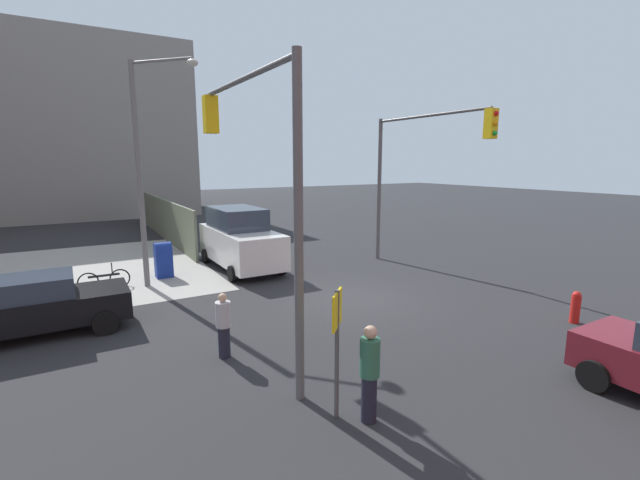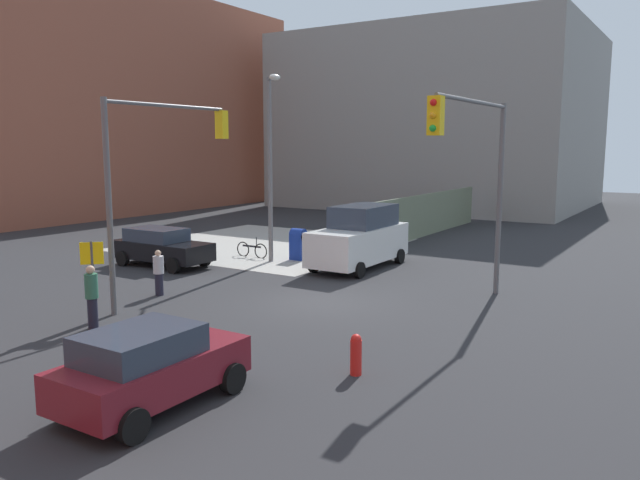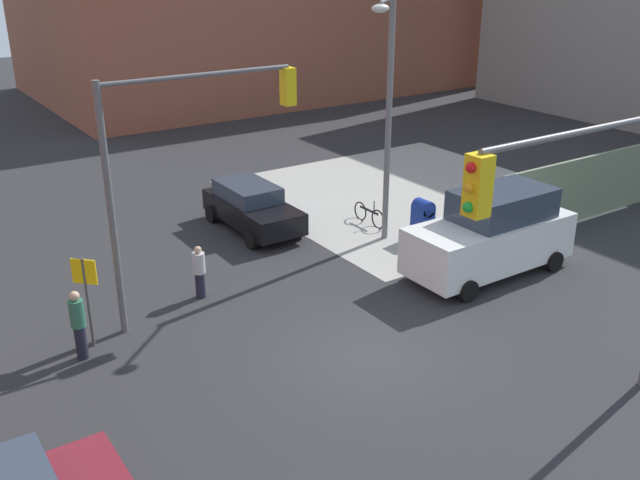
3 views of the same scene
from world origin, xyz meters
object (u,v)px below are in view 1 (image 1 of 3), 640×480
bicycle_leaning_on_fence (104,280)px  van_white_delivery (240,239)px  traffic_signal_se_corner (417,159)px  fire_hydrant (576,307)px  hatchback_black (34,305)px  pedestrian_crossing (370,372)px  street_lamp_corner (147,158)px  traffic_signal_nw_corner (254,159)px  pedestrian_waiting (224,325)px  mailbox_blue (163,259)px

bicycle_leaning_on_fence → van_white_delivery: bearing=-84.6°
traffic_signal_se_corner → fire_hydrant: size_ratio=6.91×
hatchback_black → pedestrian_crossing: bearing=-145.1°
van_white_delivery → pedestrian_crossing: 12.08m
van_white_delivery → fire_hydrant: bearing=-151.6°
street_lamp_corner → hatchback_black: bearing=130.9°
traffic_signal_nw_corner → van_white_delivery: bearing=-17.6°
traffic_signal_se_corner → van_white_delivery: bearing=57.3°
street_lamp_corner → pedestrian_waiting: 7.95m
traffic_signal_nw_corner → hatchback_black: traffic_signal_nw_corner is taller
hatchback_black → bicycle_leaning_on_fence: size_ratio=2.53×
traffic_signal_nw_corner → street_lamp_corner: street_lamp_corner is taller
traffic_signal_nw_corner → fire_hydrant: (-2.59, -8.70, -4.14)m
traffic_signal_nw_corner → bicycle_leaning_on_fence: traffic_signal_nw_corner is taller
pedestrian_crossing → traffic_signal_se_corner: bearing=99.9°
traffic_signal_se_corner → pedestrian_waiting: 11.20m
fire_hydrant → bicycle_leaning_on_fence: size_ratio=0.54×
traffic_signal_nw_corner → mailbox_blue: traffic_signal_nw_corner is taller
traffic_signal_nw_corner → traffic_signal_se_corner: 10.05m
traffic_signal_se_corner → traffic_signal_nw_corner: bearing=116.4°
street_lamp_corner → pedestrian_crossing: size_ratio=4.44×
pedestrian_crossing → pedestrian_waiting: size_ratio=1.14×
traffic_signal_se_corner → pedestrian_waiting: (-4.06, 9.70, -3.87)m
traffic_signal_se_corner → street_lamp_corner: street_lamp_corner is taller
mailbox_blue → hatchback_black: (-4.36, 4.12, 0.08)m
pedestrian_waiting → traffic_signal_se_corner: bearing=-6.2°
street_lamp_corner → mailbox_blue: size_ratio=5.59×
traffic_signal_se_corner → pedestrian_waiting: size_ratio=4.13×
street_lamp_corner → pedestrian_crossing: 11.50m
bicycle_leaning_on_fence → traffic_signal_se_corner: bearing=-106.8°
van_white_delivery → pedestrian_crossing: size_ratio=3.00×
mailbox_blue → van_white_delivery: (-0.09, -3.20, 0.52)m
traffic_signal_se_corner → mailbox_blue: bearing=66.5°
mailbox_blue → hatchback_black: bearing=136.6°
traffic_signal_nw_corner → mailbox_blue: 9.45m
traffic_signal_nw_corner → pedestrian_waiting: traffic_signal_nw_corner is taller
traffic_signal_nw_corner → hatchback_black: 7.33m
mailbox_blue → bicycle_leaning_on_fence: size_ratio=0.82×
pedestrian_crossing → hatchback_black: bearing=-178.6°
traffic_signal_nw_corner → bicycle_leaning_on_fence: size_ratio=3.71×
van_white_delivery → pedestrian_waiting: size_ratio=3.43×
bicycle_leaning_on_fence → traffic_signal_nw_corner: bearing=-161.4°
mailbox_blue → bicycle_leaning_on_fence: (-0.60, 2.20, -0.42)m
street_lamp_corner → hatchback_black: size_ratio=1.81×
pedestrian_crossing → traffic_signal_nw_corner: bearing=158.2°
traffic_signal_se_corner → bicycle_leaning_on_fence: 12.97m
mailbox_blue → hatchback_black: hatchback_black is taller
van_white_delivery → pedestrian_waiting: (-8.11, 3.40, -0.47)m
traffic_signal_se_corner → fire_hydrant: 8.22m
pedestrian_waiting → bicycle_leaning_on_fence: 7.87m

